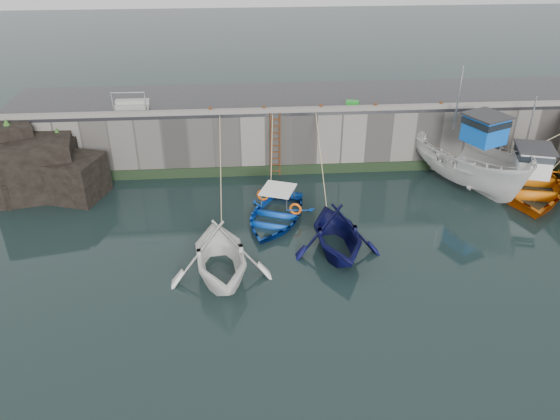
{
  "coord_description": "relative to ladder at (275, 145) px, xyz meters",
  "views": [
    {
      "loc": [
        -3.62,
        -14.33,
        11.69
      ],
      "look_at": [
        -2.2,
        4.27,
        1.2
      ],
      "focal_mm": 35.0,
      "sensor_mm": 36.0,
      "label": 1
    }
  ],
  "objects": [
    {
      "name": "bollard_a",
      "position": [
        -3.0,
        0.34,
        1.71
      ],
      "size": [
        0.18,
        0.18,
        0.28
      ],
      "primitive_type": "cylinder",
      "color": "#3F1E0F",
      "rests_on": "road_back"
    },
    {
      "name": "bollard_c",
      "position": [
        2.2,
        0.34,
        1.71
      ],
      "size": [
        0.18,
        0.18,
        0.28
      ],
      "primitive_type": "cylinder",
      "color": "#3F1E0F",
      "rests_on": "road_back"
    },
    {
      "name": "boat_far_white",
      "position": [
        8.95,
        -1.65,
        -0.46
      ],
      "size": [
        5.34,
        7.48,
        5.71
      ],
      "rotation": [
        0.0,
        0.0,
        0.43
      ],
      "color": "silver",
      "rests_on": "ground"
    },
    {
      "name": "rock_outcrop",
      "position": [
        -10.92,
        -0.8,
        -0.33
      ],
      "size": [
        5.85,
        4.24,
        3.41
      ],
      "color": "black",
      "rests_on": "ground"
    },
    {
      "name": "boat_near_white_rope",
      "position": [
        -2.53,
        -2.76,
        -1.59
      ],
      "size": [
        0.04,
        6.25,
        3.1
      ],
      "primitive_type": null,
      "color": "tan",
      "rests_on": "ground"
    },
    {
      "name": "boat_near_blacktrim_rope",
      "position": [
        1.87,
        -2.14,
        -1.59
      ],
      "size": [
        0.04,
        5.16,
        3.1
      ],
      "primitive_type": null,
      "color": "tan",
      "rests_on": "ground"
    },
    {
      "name": "road_back",
      "position": [
        2.0,
        2.59,
        1.49
      ],
      "size": [
        30.0,
        5.0,
        0.16
      ],
      "primitive_type": "cube",
      "color": "black",
      "rests_on": "quay_back"
    },
    {
      "name": "boat_near_blue_rope",
      "position": [
        -0.33,
        -0.87,
        -1.59
      ],
      "size": [
        0.04,
        3.23,
        3.1
      ],
      "primitive_type": null,
      "color": "tan",
      "rests_on": "ground"
    },
    {
      "name": "ladder",
      "position": [
        0.0,
        0.0,
        0.0
      ],
      "size": [
        0.51,
        0.08,
        3.2
      ],
      "color": "#3F1E0F",
      "rests_on": "ground"
    },
    {
      "name": "algae_back",
      "position": [
        2.0,
        0.05,
        -1.34
      ],
      "size": [
        30.0,
        0.08,
        0.5
      ],
      "primitive_type": "cube",
      "color": "black",
      "rests_on": "ground"
    },
    {
      "name": "boat_near_blacktrim",
      "position": [
        1.87,
        -6.87,
        -1.59
      ],
      "size": [
        3.93,
        4.46,
        2.2
      ],
      "primitive_type": "imported",
      "rotation": [
        0.0,
        0.0,
        0.08
      ],
      "color": "#090A38",
      "rests_on": "ground"
    },
    {
      "name": "bollard_e",
      "position": [
        8.0,
        0.34,
        1.71
      ],
      "size": [
        0.18,
        0.18,
        0.28
      ],
      "primitive_type": "cylinder",
      "color": "#3F1E0F",
      "rests_on": "road_back"
    },
    {
      "name": "fish_crate",
      "position": [
        3.79,
        0.81,
        1.7
      ],
      "size": [
        0.7,
        0.57,
        0.27
      ],
      "primitive_type": "cube",
      "rotation": [
        0.0,
        0.0,
        -0.32
      ],
      "color": "#188621",
      "rests_on": "road_back"
    },
    {
      "name": "bollard_b",
      "position": [
        -0.5,
        0.34,
        1.71
      ],
      "size": [
        0.18,
        0.18,
        0.28
      ],
      "primitive_type": "cylinder",
      "color": "#3F1E0F",
      "rests_on": "road_back"
    },
    {
      "name": "boat_near_white",
      "position": [
        -2.53,
        -8.1,
        -1.59
      ],
      "size": [
        4.49,
        5.02,
        2.4
      ],
      "primitive_type": "imported",
      "rotation": [
        0.0,
        0.0,
        0.13
      ],
      "color": "white",
      "rests_on": "ground"
    },
    {
      "name": "kerb_back",
      "position": [
        2.0,
        0.24,
        1.67
      ],
      "size": [
        30.0,
        0.3,
        0.2
      ],
      "primitive_type": "cube",
      "color": "slate",
      "rests_on": "road_back"
    },
    {
      "name": "boat_far_orange",
      "position": [
        11.49,
        -2.33,
        -1.14
      ],
      "size": [
        6.62,
        7.94,
        4.42
      ],
      "rotation": [
        0.0,
        0.0,
        -0.29
      ],
      "color": "orange",
      "rests_on": "ground"
    },
    {
      "name": "ground",
      "position": [
        2.0,
        -9.91,
        -1.59
      ],
      "size": [
        120.0,
        120.0,
        0.0
      ],
      "primitive_type": "plane",
      "color": "black",
      "rests_on": "ground"
    },
    {
      "name": "bollard_d",
      "position": [
        4.8,
        0.34,
        1.71
      ],
      "size": [
        0.18,
        0.18,
        0.28
      ],
      "primitive_type": "cylinder",
      "color": "#3F1E0F",
      "rests_on": "road_back"
    },
    {
      "name": "boat_near_blue",
      "position": [
        -0.33,
        -4.33,
        -1.59
      ],
      "size": [
        4.51,
        5.25,
        0.91
      ],
      "primitive_type": "imported",
      "rotation": [
        0.0,
        0.0,
        -0.36
      ],
      "color": "#0B40B0",
      "rests_on": "ground"
    },
    {
      "name": "quay_back",
      "position": [
        2.0,
        2.59,
        -0.09
      ],
      "size": [
        30.0,
        5.0,
        3.0
      ],
      "primitive_type": "cube",
      "color": "slate",
      "rests_on": "ground"
    },
    {
      "name": "railing",
      "position": [
        -6.75,
        1.33,
        1.77
      ],
      "size": [
        1.6,
        1.05,
        1.0
      ],
      "color": "#A5A8AD",
      "rests_on": "road_back"
    }
  ]
}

